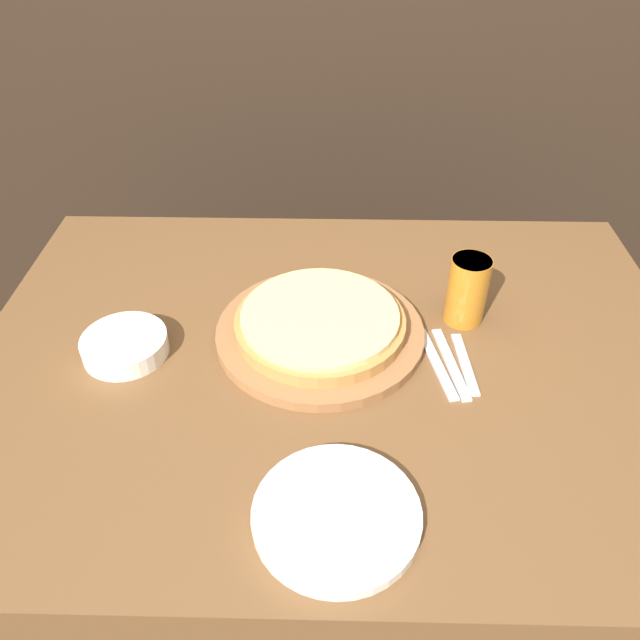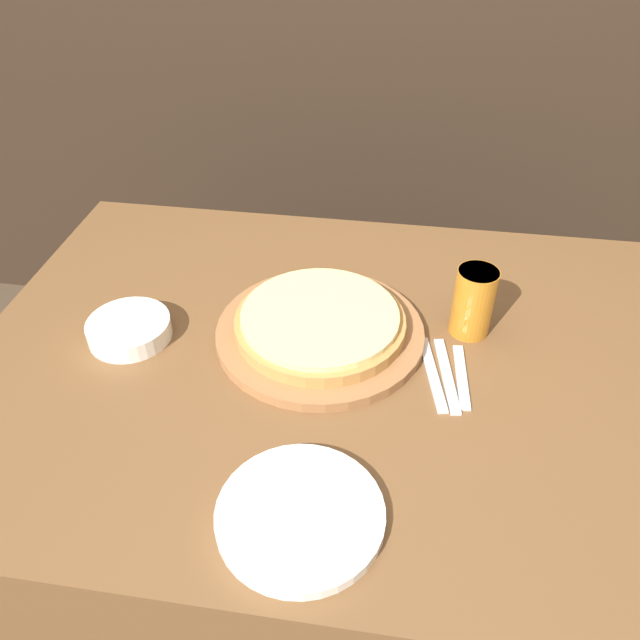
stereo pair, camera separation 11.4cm
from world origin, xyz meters
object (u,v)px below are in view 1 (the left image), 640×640
object	(u,v)px
pizza_on_board	(320,327)
dinner_knife	(451,363)
beer_glass	(468,288)
spoon	(465,364)
side_bowl	(125,345)
fork	(437,363)
dinner_plate	(337,515)

from	to	relation	value
pizza_on_board	dinner_knife	distance (m)	0.24
beer_glass	spoon	size ratio (longest dim) A/B	0.85
spoon	pizza_on_board	bearing A→B (deg)	164.65
side_bowl	fork	xyz separation A→B (m)	(0.56, -0.02, -0.02)
pizza_on_board	side_bowl	bearing A→B (deg)	-171.42
pizza_on_board	dinner_plate	xyz separation A→B (m)	(0.03, -0.39, -0.02)
side_bowl	spoon	world-z (taller)	side_bowl
beer_glass	dinner_plate	world-z (taller)	beer_glass
pizza_on_board	spoon	size ratio (longest dim) A/B	2.44
beer_glass	fork	bearing A→B (deg)	-116.39
side_bowl	dinner_plate	bearing A→B (deg)	-41.37
spoon	side_bowl	bearing A→B (deg)	178.28
side_bowl	dinner_knife	xyz separation A→B (m)	(0.58, -0.02, -0.02)
pizza_on_board	dinner_plate	distance (m)	0.39
fork	beer_glass	bearing A→B (deg)	63.61
dinner_plate	dinner_knife	world-z (taller)	dinner_plate
beer_glass	side_bowl	world-z (taller)	beer_glass
beer_glass	fork	world-z (taller)	beer_glass
dinner_knife	dinner_plate	bearing A→B (deg)	-122.51
beer_glass	side_bowl	bearing A→B (deg)	-169.64
side_bowl	pizza_on_board	bearing A→B (deg)	8.58
dinner_knife	spoon	size ratio (longest dim) A/B	1.17
beer_glass	fork	xyz separation A→B (m)	(-0.07, -0.13, -0.07)
beer_glass	spoon	distance (m)	0.15
dinner_knife	spoon	bearing A→B (deg)	0.00
fork	side_bowl	bearing A→B (deg)	178.13
dinner_knife	spoon	xyz separation A→B (m)	(0.02, 0.00, 0.00)
dinner_plate	spoon	xyz separation A→B (m)	(0.23, 0.32, -0.01)
beer_glass	side_bowl	distance (m)	0.64
fork	dinner_plate	bearing A→B (deg)	-119.18
beer_glass	spoon	bearing A→B (deg)	-96.71
beer_glass	spoon	xyz separation A→B (m)	(-0.02, -0.13, -0.07)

